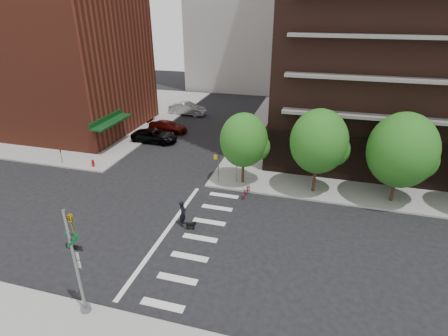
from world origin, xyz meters
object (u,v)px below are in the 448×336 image
(parked_car_silver, at_px, (188,109))
(dog_walker, at_px, (183,214))
(parked_car_black, at_px, (155,136))
(scooter, at_px, (247,191))
(parked_car_maroon, at_px, (168,127))
(traffic_signal, at_px, (78,272))
(fire_hydrant, at_px, (93,163))

(parked_car_silver, xyz_separation_m, dog_walker, (9.55, -25.88, 0.09))
(parked_car_black, bearing_deg, dog_walker, -148.78)
(parked_car_silver, bearing_deg, scooter, -145.20)
(parked_car_silver, xyz_separation_m, scooter, (12.98, -20.53, -0.41))
(parked_car_maroon, bearing_deg, parked_car_silver, 3.78)
(traffic_signal, xyz_separation_m, fire_hydrant, (-10.03, 15.29, -2.15))
(parked_car_maroon, distance_m, parked_car_silver, 7.72)
(traffic_signal, distance_m, scooter, 15.11)
(parked_car_maroon, xyz_separation_m, scooter, (12.62, -12.82, -0.24))
(traffic_signal, relative_size, parked_car_silver, 1.14)
(parked_car_black, relative_size, parked_car_silver, 0.99)
(parked_car_black, height_order, scooter, parked_car_black)
(traffic_signal, height_order, parked_car_silver, traffic_signal)
(parked_car_black, xyz_separation_m, parked_car_maroon, (0.05, 3.50, -0.02))
(traffic_signal, height_order, scooter, traffic_signal)
(parked_car_silver, bearing_deg, parked_car_maroon, -174.86)
(dog_walker, bearing_deg, scooter, -37.87)
(parked_car_maroon, bearing_deg, scooter, -134.29)
(traffic_signal, bearing_deg, parked_car_maroon, 105.38)
(traffic_signal, bearing_deg, fire_hydrant, 123.26)
(parked_car_maroon, height_order, parked_car_silver, parked_car_silver)
(fire_hydrant, xyz_separation_m, dog_walker, (11.85, -6.65, 0.41))
(traffic_signal, height_order, parked_car_black, traffic_signal)
(dog_walker, bearing_deg, parked_car_silver, 14.99)
(scooter, bearing_deg, traffic_signal, -104.04)
(parked_car_black, relative_size, dog_walker, 2.72)
(fire_hydrant, height_order, dog_walker, dog_walker)
(parked_car_black, distance_m, parked_car_silver, 11.22)
(parked_car_silver, bearing_deg, parked_car_black, -175.93)
(parked_car_silver, distance_m, scooter, 24.29)
(parked_car_maroon, bearing_deg, fire_hydrant, 168.17)
(fire_hydrant, bearing_deg, scooter, -4.86)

